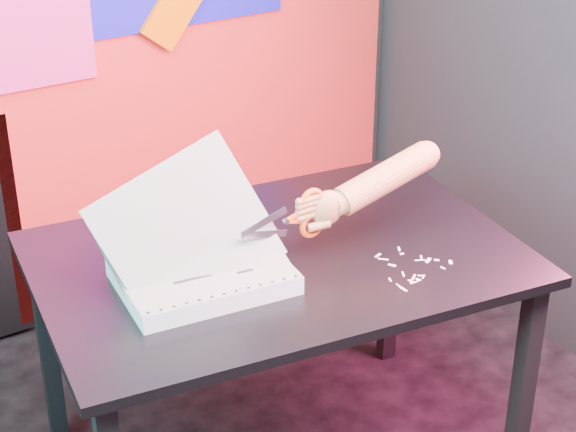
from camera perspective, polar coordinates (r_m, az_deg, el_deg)
room at (r=1.96m, az=-2.41°, el=6.54°), size 3.01×3.01×2.71m
backdrop at (r=3.38m, az=-14.00°, el=7.73°), size 2.88×0.05×2.08m
work_table at (r=2.66m, az=-0.60°, el=-3.79°), size 1.40×1.03×0.75m
printout_stack at (r=2.48m, az=-5.12°, el=-3.36°), size 0.50×0.36×0.39m
scissors at (r=2.53m, az=1.08°, el=0.07°), size 0.26×0.02×0.15m
hand_forearm at (r=2.64m, az=5.21°, el=1.98°), size 0.47×0.09×0.16m
paper_clippings at (r=2.57m, az=7.35°, el=-3.06°), size 0.21×0.20×0.00m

